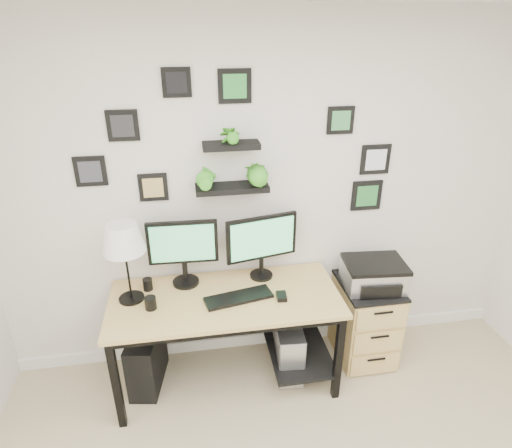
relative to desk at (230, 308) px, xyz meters
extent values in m
plane|color=silver|center=(0.36, 0.33, 0.67)|extent=(4.00, 0.00, 4.00)
cube|color=white|center=(0.36, 0.32, -0.58)|extent=(4.00, 0.03, 0.10)
cube|color=tan|center=(-0.04, -0.04, 0.11)|extent=(1.60, 0.70, 0.03)
cube|color=black|center=(-0.04, -0.04, 0.07)|extent=(1.54, 0.64, 0.05)
cube|color=black|center=(-0.04, 0.29, -0.17)|extent=(1.44, 0.02, 0.41)
cube|color=black|center=(0.51, -0.04, -0.45)|extent=(0.45, 0.63, 0.03)
cube|color=black|center=(-0.79, -0.34, -0.27)|extent=(0.05, 0.05, 0.72)
cube|color=black|center=(-0.79, 0.26, -0.27)|extent=(0.05, 0.05, 0.72)
cube|color=black|center=(0.71, -0.34, -0.27)|extent=(0.05, 0.05, 0.72)
cube|color=black|center=(0.71, 0.26, -0.27)|extent=(0.05, 0.05, 0.72)
cylinder|color=black|center=(-0.30, 0.19, 0.13)|extent=(0.20, 0.20, 0.02)
cylinder|color=black|center=(-0.30, 0.19, 0.22)|extent=(0.04, 0.04, 0.17)
cube|color=black|center=(-0.30, 0.18, 0.46)|extent=(0.49, 0.05, 0.32)
cube|color=#4CB272|center=(-0.30, 0.16, 0.46)|extent=(0.44, 0.02, 0.27)
cylinder|color=black|center=(0.26, 0.19, 0.13)|extent=(0.20, 0.20, 0.02)
cylinder|color=black|center=(0.26, 0.19, 0.21)|extent=(0.04, 0.04, 0.15)
cube|color=black|center=(0.26, 0.18, 0.45)|extent=(0.53, 0.14, 0.33)
cube|color=#4CB272|center=(0.26, 0.17, 0.45)|extent=(0.47, 0.10, 0.29)
cube|color=black|center=(0.05, -0.07, 0.14)|extent=(0.49, 0.24, 0.02)
cube|color=black|center=(0.35, -0.11, 0.14)|extent=(0.08, 0.11, 0.03)
cylinder|color=black|center=(-0.68, 0.05, 0.13)|extent=(0.17, 0.17, 0.02)
cylinder|color=black|center=(-0.68, 0.05, 0.39)|extent=(0.02, 0.02, 0.52)
cone|color=white|center=(-0.68, 0.05, 0.60)|extent=(0.28, 0.28, 0.19)
cylinder|color=black|center=(-0.54, -0.08, 0.17)|extent=(0.08, 0.08, 0.09)
cylinder|color=black|center=(-0.57, 0.15, 0.17)|extent=(0.07, 0.07, 0.09)
cube|color=black|center=(-0.63, 0.03, -0.40)|extent=(0.27, 0.48, 0.45)
cube|color=gray|center=(0.43, -0.01, -0.41)|extent=(0.23, 0.44, 0.43)
cube|color=silver|center=(0.42, -0.23, -0.41)|extent=(0.17, 0.02, 0.40)
cube|color=tan|center=(1.08, 0.06, -0.30)|extent=(0.42, 0.50, 0.65)
cube|color=black|center=(1.08, 0.06, 0.03)|extent=(0.43, 0.51, 0.02)
cube|color=tan|center=(1.08, -0.19, -0.52)|extent=(0.39, 0.02, 0.18)
cylinder|color=black|center=(1.08, -0.21, -0.46)|extent=(0.14, 0.02, 0.02)
cube|color=tan|center=(1.08, -0.19, -0.30)|extent=(0.39, 0.02, 0.18)
cylinder|color=black|center=(1.08, -0.21, -0.24)|extent=(0.14, 0.02, 0.02)
cube|color=tan|center=(1.08, -0.19, -0.08)|extent=(0.39, 0.02, 0.18)
cylinder|color=black|center=(1.08, -0.21, -0.02)|extent=(0.14, 0.02, 0.02)
cube|color=silver|center=(1.09, 0.05, 0.13)|extent=(0.47, 0.38, 0.17)
cube|color=black|center=(1.09, 0.05, 0.23)|extent=(0.47, 0.38, 0.03)
cube|color=black|center=(1.08, -0.13, 0.11)|extent=(0.30, 0.05, 0.10)
cube|color=black|center=(0.06, 0.24, 0.82)|extent=(0.50, 0.18, 0.04)
cube|color=black|center=(0.06, 0.23, 1.12)|extent=(0.38, 0.15, 0.04)
imported|color=green|center=(-0.11, 0.24, 0.98)|extent=(0.15, 0.12, 0.27)
imported|color=green|center=(0.23, 0.24, 0.98)|extent=(0.15, 0.15, 0.27)
imported|color=green|center=(0.06, 0.23, 1.27)|extent=(0.13, 0.09, 0.25)
cube|color=black|center=(0.10, 0.32, 1.49)|extent=(0.22, 0.02, 0.22)
cube|color=#2D8737|center=(0.10, 0.31, 1.49)|extent=(0.15, 0.00, 0.15)
cube|color=black|center=(-0.86, 0.32, 0.97)|extent=(0.20, 0.02, 0.20)
cube|color=#35353F|center=(-0.86, 0.31, 0.97)|extent=(0.14, 0.00, 0.14)
cube|color=black|center=(1.12, 0.32, 0.95)|extent=(0.22, 0.02, 0.22)
cube|color=silver|center=(1.12, 0.31, 0.95)|extent=(0.15, 0.00, 0.15)
cube|color=black|center=(-0.62, 0.32, 1.26)|extent=(0.20, 0.02, 0.20)
cube|color=#232226|center=(-0.62, 0.31, 1.26)|extent=(0.14, 0.00, 0.14)
cube|color=black|center=(0.83, 0.32, 1.24)|extent=(0.19, 0.02, 0.19)
cube|color=#3E894B|center=(0.83, 0.31, 1.24)|extent=(0.13, 0.00, 0.13)
cube|color=black|center=(-0.47, 0.32, 0.83)|extent=(0.19, 0.02, 0.19)
cube|color=tan|center=(-0.47, 0.31, 0.83)|extent=(0.14, 0.00, 0.14)
cube|color=black|center=(1.09, 0.32, 0.67)|extent=(0.23, 0.02, 0.23)
cube|color=#2B7736|center=(1.09, 0.31, 0.67)|extent=(0.16, 0.00, 0.16)
cube|color=black|center=(-0.26, 0.32, 1.51)|extent=(0.18, 0.02, 0.18)
cube|color=black|center=(-0.26, 0.31, 1.51)|extent=(0.13, 0.00, 0.13)
camera|label=1|loc=(-0.23, -2.51, 1.85)|focal=30.00mm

